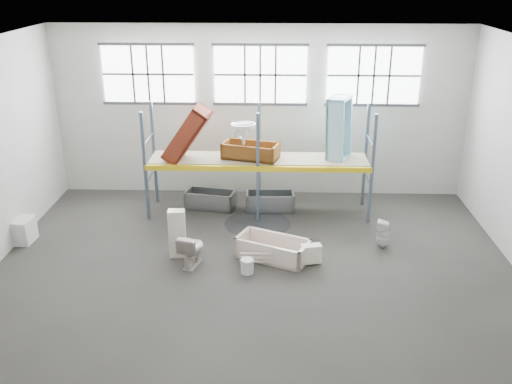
{
  "coord_description": "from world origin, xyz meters",
  "views": [
    {
      "loc": [
        0.44,
        -11.11,
        6.49
      ],
      "look_at": [
        0.0,
        1.5,
        1.4
      ],
      "focal_mm": 39.59,
      "sensor_mm": 36.0,
      "label": 1
    }
  ],
  "objects_px": {
    "blue_tub_upright": "(339,129)",
    "rust_tub_flat": "(251,151)",
    "carton_near": "(18,230)",
    "bathtub_beige": "(273,248)",
    "bucket": "(247,266)",
    "steel_tub_right": "(270,201)",
    "cistern_tall": "(177,233)",
    "steel_tub_left": "(210,199)",
    "toilet_white": "(383,234)",
    "toilet_beige": "(192,249)"
  },
  "relations": [
    {
      "from": "bucket",
      "to": "rust_tub_flat",
      "type": "bearing_deg",
      "value": 91.12
    },
    {
      "from": "rust_tub_flat",
      "to": "carton_near",
      "type": "distance_m",
      "value": 6.29
    },
    {
      "from": "bucket",
      "to": "steel_tub_right",
      "type": "bearing_deg",
      "value": 82.54
    },
    {
      "from": "bathtub_beige",
      "to": "blue_tub_upright",
      "type": "relative_size",
      "value": 0.98
    },
    {
      "from": "bathtub_beige",
      "to": "toilet_white",
      "type": "height_order",
      "value": "toilet_white"
    },
    {
      "from": "steel_tub_right",
      "to": "rust_tub_flat",
      "type": "distance_m",
      "value": 1.68
    },
    {
      "from": "bathtub_beige",
      "to": "steel_tub_right",
      "type": "distance_m",
      "value": 2.9
    },
    {
      "from": "toilet_beige",
      "to": "toilet_white",
      "type": "relative_size",
      "value": 1.12
    },
    {
      "from": "rust_tub_flat",
      "to": "blue_tub_upright",
      "type": "xyz_separation_m",
      "value": [
        2.37,
        0.2,
        0.57
      ]
    },
    {
      "from": "toilet_beige",
      "to": "steel_tub_right",
      "type": "xyz_separation_m",
      "value": [
        1.77,
        3.28,
        -0.15
      ]
    },
    {
      "from": "blue_tub_upright",
      "to": "rust_tub_flat",
      "type": "bearing_deg",
      "value": -175.11
    },
    {
      "from": "toilet_beige",
      "to": "steel_tub_right",
      "type": "relative_size",
      "value": 0.59
    },
    {
      "from": "cistern_tall",
      "to": "bucket",
      "type": "xyz_separation_m",
      "value": [
        1.69,
        -0.74,
        -0.43
      ]
    },
    {
      "from": "toilet_beige",
      "to": "steel_tub_left",
      "type": "distance_m",
      "value": 3.33
    },
    {
      "from": "toilet_beige",
      "to": "toilet_white",
      "type": "height_order",
      "value": "toilet_beige"
    },
    {
      "from": "bucket",
      "to": "toilet_white",
      "type": "bearing_deg",
      "value": 22.77
    },
    {
      "from": "bathtub_beige",
      "to": "steel_tub_right",
      "type": "xyz_separation_m",
      "value": [
        -0.1,
        2.9,
        -0.0
      ]
    },
    {
      "from": "bathtub_beige",
      "to": "carton_near",
      "type": "bearing_deg",
      "value": -161.82
    },
    {
      "from": "bathtub_beige",
      "to": "bucket",
      "type": "relative_size",
      "value": 4.98
    },
    {
      "from": "steel_tub_left",
      "to": "steel_tub_right",
      "type": "relative_size",
      "value": 1.02
    },
    {
      "from": "bucket",
      "to": "blue_tub_upright",
      "type": "bearing_deg",
      "value": 57.33
    },
    {
      "from": "toilet_beige",
      "to": "steel_tub_left",
      "type": "height_order",
      "value": "toilet_beige"
    },
    {
      "from": "blue_tub_upright",
      "to": "bucket",
      "type": "relative_size",
      "value": 5.08
    },
    {
      "from": "bucket",
      "to": "carton_near",
      "type": "height_order",
      "value": "carton_near"
    },
    {
      "from": "blue_tub_upright",
      "to": "carton_near",
      "type": "bearing_deg",
      "value": -164.72
    },
    {
      "from": "toilet_beige",
      "to": "blue_tub_upright",
      "type": "distance_m",
      "value": 5.24
    },
    {
      "from": "toilet_beige",
      "to": "toilet_white",
      "type": "bearing_deg",
      "value": -151.04
    },
    {
      "from": "cistern_tall",
      "to": "bucket",
      "type": "height_order",
      "value": "cistern_tall"
    },
    {
      "from": "cistern_tall",
      "to": "steel_tub_left",
      "type": "relative_size",
      "value": 0.87
    },
    {
      "from": "steel_tub_left",
      "to": "bucket",
      "type": "xyz_separation_m",
      "value": [
        1.24,
        -3.67,
        -0.08
      ]
    },
    {
      "from": "rust_tub_flat",
      "to": "blue_tub_upright",
      "type": "relative_size",
      "value": 0.86
    },
    {
      "from": "blue_tub_upright",
      "to": "carton_near",
      "type": "distance_m",
      "value": 8.68
    },
    {
      "from": "toilet_beige",
      "to": "bucket",
      "type": "height_order",
      "value": "toilet_beige"
    },
    {
      "from": "carton_near",
      "to": "bathtub_beige",
      "type": "bearing_deg",
      "value": -5.74
    },
    {
      "from": "carton_near",
      "to": "steel_tub_right",
      "type": "bearing_deg",
      "value": 19.69
    },
    {
      "from": "toilet_white",
      "to": "blue_tub_upright",
      "type": "relative_size",
      "value": 0.41
    },
    {
      "from": "toilet_white",
      "to": "carton_near",
      "type": "relative_size",
      "value": 0.99
    },
    {
      "from": "rust_tub_flat",
      "to": "carton_near",
      "type": "xyz_separation_m",
      "value": [
        -5.76,
        -2.02,
        -1.51
      ]
    },
    {
      "from": "bathtub_beige",
      "to": "rust_tub_flat",
      "type": "bearing_deg",
      "value": 127.44
    },
    {
      "from": "bathtub_beige",
      "to": "blue_tub_upright",
      "type": "xyz_separation_m",
      "value": [
        1.73,
        2.86,
        2.15
      ]
    },
    {
      "from": "steel_tub_left",
      "to": "steel_tub_right",
      "type": "bearing_deg",
      "value": -1.43
    },
    {
      "from": "steel_tub_right",
      "to": "steel_tub_left",
      "type": "bearing_deg",
      "value": 178.57
    },
    {
      "from": "toilet_white",
      "to": "carton_near",
      "type": "height_order",
      "value": "toilet_white"
    },
    {
      "from": "toilet_white",
      "to": "steel_tub_left",
      "type": "height_order",
      "value": "toilet_white"
    },
    {
      "from": "steel_tub_right",
      "to": "bucket",
      "type": "xyz_separation_m",
      "value": [
        -0.48,
        -3.63,
        -0.08
      ]
    },
    {
      "from": "cistern_tall",
      "to": "toilet_white",
      "type": "height_order",
      "value": "cistern_tall"
    },
    {
      "from": "carton_near",
      "to": "blue_tub_upright",
      "type": "bearing_deg",
      "value": 15.28
    },
    {
      "from": "toilet_white",
      "to": "rust_tub_flat",
      "type": "bearing_deg",
      "value": -105.98
    },
    {
      "from": "bucket",
      "to": "toilet_beige",
      "type": "bearing_deg",
      "value": 165.11
    },
    {
      "from": "bathtub_beige",
      "to": "blue_tub_upright",
      "type": "distance_m",
      "value": 3.98
    }
  ]
}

